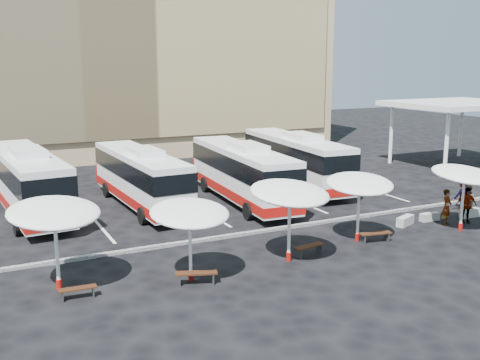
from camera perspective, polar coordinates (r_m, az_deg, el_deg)
name	(u,v)px	position (r m, az deg, el deg)	size (l,w,h in m)	color
ground	(249,238)	(27.17, 0.92, -5.91)	(120.00, 120.00, 0.00)	black
sandstone_building	(93,15)	(56.29, -14.67, 15.92)	(42.00, 18.25, 29.60)	tan
service_canopy	(457,106)	(48.86, 21.16, 7.06)	(10.00, 8.00, 5.20)	white
curb_divider	(244,234)	(27.58, 0.45, -5.48)	(34.00, 0.25, 0.15)	black
bay_lines	(189,202)	(34.21, -5.23, -2.21)	(24.15, 12.00, 0.01)	white
bus_0	(27,179)	(33.17, -20.87, 0.05)	(3.49, 12.19, 3.82)	white
bus_1	(140,176)	(33.16, -10.10, 0.41)	(2.91, 11.27, 3.55)	white
bus_2	(242,171)	(33.70, 0.18, 0.90)	(3.29, 11.75, 3.68)	white
bus_3	(295,159)	(38.12, 5.63, 2.18)	(3.42, 11.94, 3.74)	white
sunshade_0	(54,213)	(21.45, -18.37, -3.19)	(4.09, 4.12, 3.47)	white
sunshade_1	(190,213)	(21.34, -5.14, -3.40)	(3.10, 3.14, 3.17)	white
sunshade_2	(290,193)	(23.39, 5.08, -1.35)	(3.90, 3.94, 3.49)	white
sunshade_3	(360,184)	(26.62, 12.05, -0.39)	(3.96, 3.98, 3.25)	white
sunshade_4	(465,175)	(29.82, 21.86, 0.48)	(3.82, 3.85, 3.36)	white
wood_bench_0	(78,290)	(21.25, -16.17, -10.70)	(1.35, 0.44, 0.41)	black
wood_bench_1	(196,275)	(21.69, -4.46, -9.60)	(1.64, 0.93, 0.49)	black
wood_bench_2	(309,248)	(24.88, 7.06, -6.84)	(1.56, 0.65, 0.46)	black
wood_bench_3	(375,235)	(27.18, 13.58, -5.44)	(1.60, 0.69, 0.48)	black
conc_bench_0	(405,221)	(30.43, 16.44, -3.99)	(1.26, 0.42, 0.47)	gray
conc_bench_1	(430,217)	(31.66, 18.71, -3.57)	(1.13, 0.38, 0.42)	gray
conc_bench_2	(470,213)	(33.19, 22.33, -3.11)	(1.22, 0.41, 0.46)	gray
passenger_0	(447,207)	(31.02, 20.24, -2.60)	(0.69, 0.45, 1.88)	black
passenger_1	(468,201)	(33.18, 22.16, -1.97)	(0.84, 0.65, 1.73)	black
passenger_2	(466,205)	(31.74, 21.99, -2.38)	(1.12, 0.47, 1.92)	black
passenger_3	(462,194)	(34.36, 21.67, -1.36)	(1.20, 0.69, 1.86)	black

